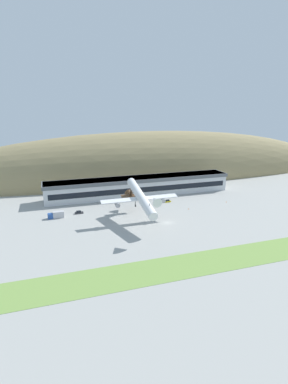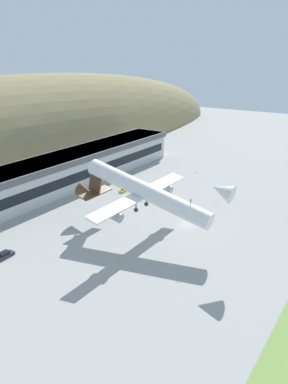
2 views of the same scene
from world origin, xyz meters
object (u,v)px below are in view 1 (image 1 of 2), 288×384
service_car_0 (79,212)px  fuel_truck (56,215)px  traffic_cone_1 (226,202)px  terminal_building (140,185)px  traffic_cone_0 (189,209)px  service_car_1 (167,201)px  cargo_airplane (140,198)px

service_car_0 → fuel_truck: size_ratio=0.54×
traffic_cone_1 → fuel_truck: bearing=177.6°
terminal_building → service_car_0: bearing=-149.9°
fuel_truck → traffic_cone_0: 71.25m
terminal_building → traffic_cone_1: (44.47, -31.53, -6.40)m
service_car_1 → fuel_truck: 64.79m
cargo_airplane → service_car_1: size_ratio=10.07×
terminal_building → traffic_cone_0: bearing=-65.0°
service_car_1 → fuel_truck: size_ratio=0.57×
service_car_1 → traffic_cone_1: service_car_1 is taller
traffic_cone_1 → service_car_0: bearing=175.2°
service_car_0 → service_car_1: 52.75m
service_car_1 → traffic_cone_0: bearing=-68.6°
service_car_0 → traffic_cone_1: service_car_0 is taller
service_car_0 → traffic_cone_0: service_car_0 is taller
traffic_cone_0 → traffic_cone_1: size_ratio=1.00×
cargo_airplane → fuel_truck: cargo_airplane is taller
fuel_truck → service_car_1: bearing=6.3°
service_car_1 → traffic_cone_1: 35.57m
terminal_building → cargo_airplane: bearing=-107.2°
terminal_building → traffic_cone_1: bearing=-35.3°
service_car_1 → traffic_cone_1: size_ratio=7.95×
service_car_1 → traffic_cone_1: bearing=-18.3°
service_car_1 → traffic_cone_0: service_car_1 is taller
terminal_building → fuel_truck: bearing=-152.9°
traffic_cone_1 → terminal_building: bearing=144.7°
cargo_airplane → traffic_cone_0: (30.99, 8.84, -11.96)m
fuel_truck → service_car_0: bearing=15.2°
traffic_cone_1 → traffic_cone_0: bearing=-169.9°
traffic_cone_0 → cargo_airplane: bearing=-164.1°
traffic_cone_0 → fuel_truck: bearing=172.8°
service_car_0 → service_car_1: bearing=4.3°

